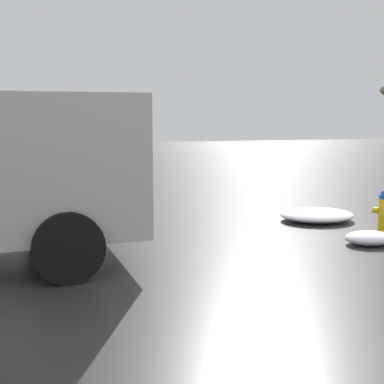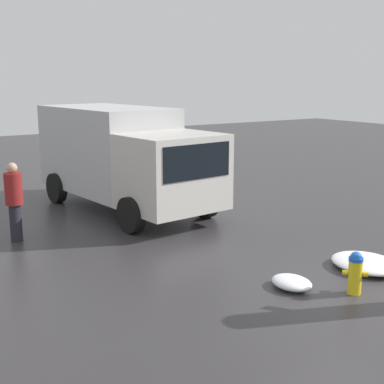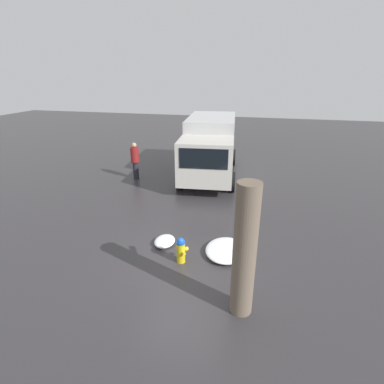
% 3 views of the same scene
% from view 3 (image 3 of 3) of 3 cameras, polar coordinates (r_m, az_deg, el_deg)
% --- Properties ---
extents(ground_plane, '(60.00, 60.00, 0.00)m').
position_cam_3_polar(ground_plane, '(8.79, -2.10, -13.10)').
color(ground_plane, '#333033').
extents(fire_hydrant, '(0.38, 0.38, 0.77)m').
position_cam_3_polar(fire_hydrant, '(8.57, -2.11, -10.93)').
color(fire_hydrant, yellow).
rests_on(fire_hydrant, ground_plane).
extents(tree_trunk, '(0.77, 0.50, 3.09)m').
position_cam_3_polar(tree_trunk, '(6.48, 9.99, -11.02)').
color(tree_trunk, '#6B5B4C').
rests_on(tree_trunk, ground_plane).
extents(delivery_truck, '(6.60, 3.15, 2.89)m').
position_cam_3_polar(delivery_truck, '(15.42, 3.46, 8.89)').
color(delivery_truck, beige).
rests_on(delivery_truck, ground_plane).
extents(pedestrian, '(0.40, 0.40, 1.84)m').
position_cam_3_polar(pedestrian, '(15.18, -10.79, 6.12)').
color(pedestrian, '#23232D').
rests_on(pedestrian, ground_plane).
extents(snow_pile_by_hydrant, '(0.81, 0.63, 0.21)m').
position_cam_3_polar(snow_pile_by_hydrant, '(9.55, -5.22, -9.31)').
color(snow_pile_by_hydrant, white).
rests_on(snow_pile_by_hydrant, ground_plane).
extents(snow_pile_curbside, '(1.45, 1.22, 0.23)m').
position_cam_3_polar(snow_pile_curbside, '(9.12, 6.49, -10.93)').
color(snow_pile_curbside, white).
rests_on(snow_pile_curbside, ground_plane).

